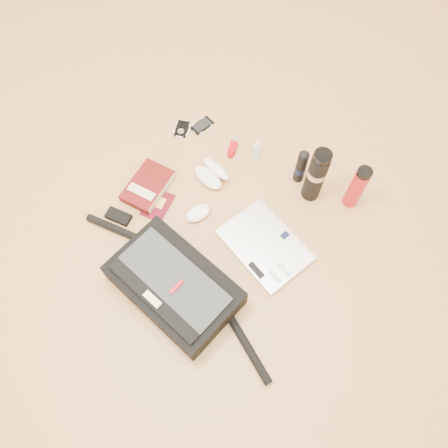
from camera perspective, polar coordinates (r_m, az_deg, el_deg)
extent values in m
plane|color=#B7834C|center=(1.71, -2.89, -2.05)|extent=(4.00, 4.00, 0.00)
cube|color=black|center=(1.59, -6.50, -7.98)|extent=(0.49, 0.34, 0.11)
cube|color=#2B2E32|center=(1.53, -7.00, -7.53)|extent=(0.43, 0.26, 0.01)
cube|color=black|center=(1.52, -9.30, -9.75)|extent=(0.40, 0.10, 0.01)
cube|color=beige|center=(1.52, -9.31, -9.73)|extent=(0.07, 0.04, 0.02)
cube|color=#BB0207|center=(1.52, -6.21, -8.22)|extent=(0.02, 0.06, 0.02)
cylinder|color=black|center=(1.75, -13.54, -0.81)|extent=(0.28, 0.08, 0.03)
cylinder|color=black|center=(1.57, 3.06, -15.68)|extent=(0.27, 0.15, 0.03)
cube|color=black|center=(1.79, -13.62, 0.97)|extent=(0.11, 0.07, 0.02)
cube|color=silver|center=(1.69, 5.33, -2.79)|extent=(0.38, 0.32, 0.02)
cube|color=black|center=(1.70, 7.95, -1.45)|extent=(0.03, 0.04, 0.00)
cube|color=silver|center=(1.65, 7.85, -5.77)|extent=(0.06, 0.04, 0.01)
cube|color=silver|center=(1.63, 6.69, -6.71)|extent=(0.06, 0.03, 0.01)
cube|color=black|center=(1.63, 4.25, -6.01)|extent=(0.07, 0.04, 0.01)
cube|color=#4B0C0A|center=(1.82, -9.92, 4.90)|extent=(0.16, 0.22, 0.04)
cube|color=beige|center=(1.80, -8.08, 4.02)|extent=(0.02, 0.20, 0.03)
cube|color=beige|center=(1.79, -10.75, 4.18)|extent=(0.12, 0.05, 0.00)
cube|color=#4D0611|center=(1.79, -8.67, 2.48)|extent=(0.12, 0.15, 0.01)
cube|color=gold|center=(1.79, -8.53, 2.82)|extent=(0.06, 0.06, 0.00)
ellipsoid|color=white|center=(1.74, -3.40, 1.43)|extent=(0.10, 0.12, 0.03)
ellipsoid|color=white|center=(1.81, -2.08, 6.08)|extent=(0.15, 0.10, 0.04)
ellipsoid|color=white|center=(1.82, -1.03, 7.19)|extent=(0.16, 0.11, 0.08)
ellipsoid|color=black|center=(1.82, -2.68, 6.68)|extent=(0.04, 0.03, 0.01)
ellipsoid|color=black|center=(1.80, -1.48, 5.59)|extent=(0.04, 0.03, 0.01)
cylinder|color=black|center=(1.81, -2.08, 6.17)|extent=(0.02, 0.01, 0.00)
cube|color=black|center=(1.99, -5.51, 12.27)|extent=(0.08, 0.10, 0.01)
cylinder|color=#B2B2B5|center=(1.97, -5.66, 11.97)|extent=(0.04, 0.04, 0.00)
torus|color=white|center=(1.99, -5.52, 12.29)|extent=(0.10, 0.10, 0.01)
cube|color=black|center=(1.99, -2.87, 12.71)|extent=(0.07, 0.11, 0.01)
cube|color=black|center=(1.99, -2.88, 12.81)|extent=(0.06, 0.09, 0.00)
torus|color=silver|center=(1.99, -2.87, 12.73)|extent=(0.10, 0.10, 0.01)
cube|color=#A40511|center=(1.91, 1.14, 9.90)|extent=(0.05, 0.06, 0.03)
cube|color=#A00B04|center=(1.88, 0.86, 9.03)|extent=(0.03, 0.02, 0.02)
cylinder|color=#AFAFB2|center=(1.93, 1.43, 10.79)|extent=(0.03, 0.04, 0.02)
cylinder|color=#B0E1F3|center=(1.87, 4.32, 9.43)|extent=(0.03, 0.03, 0.08)
cylinder|color=silver|center=(1.83, 4.42, 10.27)|extent=(0.02, 0.02, 0.02)
cylinder|color=silver|center=(1.82, 4.44, 10.46)|extent=(0.01, 0.01, 0.01)
cylinder|color=black|center=(1.79, 10.00, 7.36)|extent=(0.05, 0.05, 0.17)
cylinder|color=#081133|center=(1.81, 9.91, 7.03)|extent=(0.05, 0.05, 0.03)
ellipsoid|color=black|center=(1.72, 10.45, 8.91)|extent=(0.05, 0.05, 0.02)
cylinder|color=black|center=(1.73, 11.85, 6.00)|extent=(0.09, 0.09, 0.25)
cylinder|color=#ABABAE|center=(1.70, 12.05, 6.56)|extent=(0.09, 0.09, 0.03)
cylinder|color=black|center=(1.61, 12.79, 8.61)|extent=(0.09, 0.09, 0.03)
cylinder|color=#B0171D|center=(1.77, 16.87, 4.44)|extent=(0.08, 0.08, 0.21)
cylinder|color=black|center=(1.67, 17.90, 6.40)|extent=(0.07, 0.07, 0.02)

